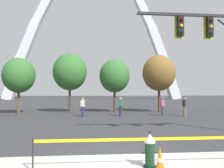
# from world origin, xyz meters

# --- Properties ---
(ground_plane) EXTENTS (240.00, 240.00, 0.00)m
(ground_plane) POSITION_xyz_m (0.00, 0.00, 0.00)
(ground_plane) COLOR #333335
(fire_hydrant) EXTENTS (0.46, 0.48, 0.99)m
(fire_hydrant) POSITION_xyz_m (0.65, -1.26, 0.47)
(fire_hydrant) COLOR black
(fire_hydrant) RESTS_ON ground
(caution_tape_barrier) EXTENTS (6.18, 0.05, 0.85)m
(caution_tape_barrier) POSITION_xyz_m (0.62, -1.26, 0.61)
(caution_tape_barrier) COLOR #232326
(caution_tape_barrier) RESTS_ON ground
(traffic_cone_by_hydrant) EXTENTS (0.36, 0.36, 0.73)m
(traffic_cone_by_hydrant) POSITION_xyz_m (0.71, -1.96, 0.36)
(traffic_cone_by_hydrant) COLOR black
(traffic_cone_by_hydrant) RESTS_ON ground
(monument_arch) EXTENTS (49.89, 2.65, 41.71)m
(monument_arch) POSITION_xyz_m (-0.00, 56.73, 18.31)
(monument_arch) COLOR silver
(monument_arch) RESTS_ON ground
(tree_far_left) EXTENTS (3.05, 3.05, 5.34)m
(tree_far_left) POSITION_xyz_m (-7.83, 14.93, 3.65)
(tree_far_left) COLOR brown
(tree_far_left) RESTS_ON ground
(tree_left_mid) EXTENTS (3.44, 3.44, 6.01)m
(tree_left_mid) POSITION_xyz_m (-3.10, 15.94, 4.11)
(tree_left_mid) COLOR #473323
(tree_left_mid) RESTS_ON ground
(tree_center_left) EXTENTS (3.10, 3.10, 5.43)m
(tree_center_left) POSITION_xyz_m (1.45, 15.70, 3.71)
(tree_center_left) COLOR #473323
(tree_center_left) RESTS_ON ground
(tree_center_right) EXTENTS (3.35, 3.35, 5.86)m
(tree_center_right) POSITION_xyz_m (5.97, 15.19, 4.01)
(tree_center_right) COLOR #473323
(tree_center_right) RESTS_ON ground
(pedestrian_walking_left) EXTENTS (0.38, 0.29, 1.59)m
(pedestrian_walking_left) POSITION_xyz_m (5.25, 11.88, 0.82)
(pedestrian_walking_left) COLOR #38383D
(pedestrian_walking_left) RESTS_ON ground
(pedestrian_standing_center) EXTENTS (0.30, 0.39, 1.59)m
(pedestrian_standing_center) POSITION_xyz_m (7.01, 11.35, 0.82)
(pedestrian_standing_center) COLOR brown
(pedestrian_standing_center) RESTS_ON ground
(pedestrian_walking_right) EXTENTS (0.33, 0.39, 1.59)m
(pedestrian_walking_right) POSITION_xyz_m (1.57, 11.96, 0.82)
(pedestrian_walking_right) COLOR #232847
(pedestrian_walking_right) RESTS_ON ground
(pedestrian_near_trees) EXTENTS (0.35, 0.23, 1.59)m
(pedestrian_near_trees) POSITION_xyz_m (-1.64, 11.78, 0.82)
(pedestrian_near_trees) COLOR #232847
(pedestrian_near_trees) RESTS_ON ground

